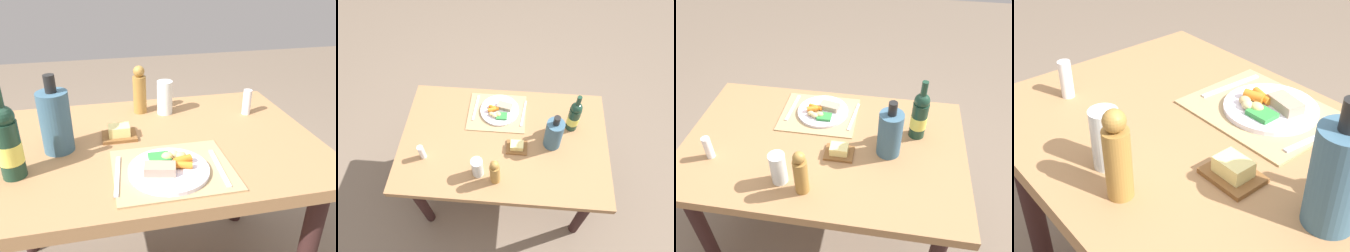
{
  "view_description": "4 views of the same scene",
  "coord_description": "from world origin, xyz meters",
  "views": [
    {
      "loc": [
        -0.15,
        -1.1,
        1.35
      ],
      "look_at": [
        0.09,
        -0.03,
        0.81
      ],
      "focal_mm": 36.27,
      "sensor_mm": 36.0,
      "label": 1
    },
    {
      "loc": [
        -0.09,
        0.99,
        2.35
      ],
      "look_at": [
        -0.01,
        -0.06,
        0.81
      ],
      "focal_mm": 31.82,
      "sensor_mm": 36.0,
      "label": 2
    },
    {
      "loc": [
        -0.28,
        1.11,
        1.83
      ],
      "look_at": [
        -0.09,
        -0.07,
        0.8
      ],
      "focal_mm": 36.18,
      "sensor_mm": 36.0,
      "label": 3
    },
    {
      "loc": [
        -0.63,
        0.65,
        1.4
      ],
      "look_at": [
        0.05,
        0.09,
        0.82
      ],
      "focal_mm": 49.59,
      "sensor_mm": 36.0,
      "label": 4
    }
  ],
  "objects": [
    {
      "name": "butter_dish",
      "position": [
        -0.08,
        0.05,
        0.76
      ],
      "size": [
        0.13,
        0.1,
        0.05
      ],
      "color": "brown",
      "rests_on": "dining_table"
    },
    {
      "name": "knife",
      "position": [
        0.21,
        -0.24,
        0.74
      ],
      "size": [
        0.03,
        0.22,
        0.0
      ],
      "primitive_type": "cube",
      "rotation": [
        0.0,
        0.0,
        -0.06
      ],
      "color": "silver",
      "rests_on": "placemat"
    },
    {
      "name": "placemat",
      "position": [
        0.06,
        -0.21,
        0.74
      ],
      "size": [
        0.38,
        0.31,
        0.01
      ],
      "primitive_type": "cube",
      "color": "tan",
      "rests_on": "dining_table"
    },
    {
      "name": "cooler_bottle",
      "position": [
        -0.3,
        0.01,
        0.85
      ],
      "size": [
        0.11,
        0.11,
        0.28
      ],
      "color": "#3A5E76",
      "rests_on": "dining_table"
    },
    {
      "name": "salt_shaker",
      "position": [
        0.48,
        0.16,
        0.79
      ],
      "size": [
        0.04,
        0.04,
        0.11
      ],
      "primitive_type": "cylinder",
      "color": "white",
      "rests_on": "dining_table"
    },
    {
      "name": "wine_bottle",
      "position": [
        -0.43,
        -0.13,
        0.85
      ],
      "size": [
        0.08,
        0.08,
        0.3
      ],
      "color": "#1A3A2A",
      "rests_on": "dining_table"
    },
    {
      "name": "dinner_plate",
      "position": [
        0.05,
        -0.22,
        0.75
      ],
      "size": [
        0.26,
        0.26,
        0.04
      ],
      "color": "silver",
      "rests_on": "placemat"
    },
    {
      "name": "ground_plane",
      "position": [
        0.0,
        0.0,
        0.0
      ],
      "size": [
        8.0,
        8.0,
        0.0
      ],
      "primitive_type": "plane",
      "color": "#756453"
    },
    {
      "name": "pepper_mill",
      "position": [
        0.03,
        0.28,
        0.84
      ],
      "size": [
        0.06,
        0.06,
        0.21
      ],
      "color": "#A37636",
      "rests_on": "dining_table"
    },
    {
      "name": "water_tumbler",
      "position": [
        0.13,
        0.24,
        0.8
      ],
      "size": [
        0.07,
        0.07,
        0.15
      ],
      "color": "silver",
      "rests_on": "dining_table"
    },
    {
      "name": "dining_table",
      "position": [
        0.0,
        0.0,
        0.64
      ],
      "size": [
        1.31,
        0.83,
        0.74
      ],
      "color": "#9D7148",
      "rests_on": "ground_plane"
    },
    {
      "name": "fork",
      "position": [
        -0.11,
        -0.21,
        0.74
      ],
      "size": [
        0.04,
        0.22,
        0.0
      ],
      "primitive_type": "cube",
      "rotation": [
        0.0,
        0.0,
        -0.11
      ],
      "color": "silver",
      "rests_on": "placemat"
    }
  ]
}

